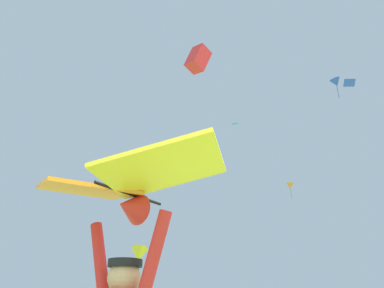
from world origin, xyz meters
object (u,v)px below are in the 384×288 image
at_px(distant_kite_red_high_left, 198,59).
at_px(distant_kite_teal_mid_right, 235,123).
at_px(distant_kite_yellow_mid_left, 139,255).
at_px(distant_kite_orange_overhead_distant, 290,186).
at_px(held_stunt_kite, 124,187).
at_px(distant_kite_blue_low_left, 349,83).
at_px(distant_kite_white_far_center, 201,160).
at_px(distant_kite_blue_low_right, 336,82).

height_order(distant_kite_red_high_left, distant_kite_teal_mid_right, distant_kite_teal_mid_right).
bearing_deg(distant_kite_yellow_mid_left, distant_kite_orange_overhead_distant, 37.15).
height_order(held_stunt_kite, distant_kite_yellow_mid_left, distant_kite_yellow_mid_left).
height_order(distant_kite_yellow_mid_left, distant_kite_teal_mid_right, distant_kite_teal_mid_right).
xyz_separation_m(distant_kite_blue_low_left, distant_kite_teal_mid_right, (-10.81, 4.64, 0.15)).
xyz_separation_m(distant_kite_red_high_left, distant_kite_white_far_center, (-4.45, 16.38, 1.20)).
height_order(distant_kite_blue_low_left, distant_kite_blue_low_right, distant_kite_blue_low_left).
relative_size(distant_kite_white_far_center, distant_kite_blue_low_left, 0.59).
bearing_deg(distant_kite_blue_low_right, distant_kite_red_high_left, -132.16).
bearing_deg(distant_kite_orange_overhead_distant, distant_kite_red_high_left, -99.90).
height_order(distant_kite_yellow_mid_left, distant_kite_white_far_center, distant_kite_white_far_center).
bearing_deg(distant_kite_blue_low_left, held_stunt_kite, -104.23).
relative_size(distant_kite_blue_low_right, distant_kite_teal_mid_right, 2.22).
xyz_separation_m(distant_kite_red_high_left, distant_kite_orange_overhead_distant, (3.59, 20.56, -0.88)).
height_order(distant_kite_yellow_mid_left, distant_kite_red_high_left, distant_kite_red_high_left).
bearing_deg(distant_kite_teal_mid_right, distant_kite_red_high_left, -86.26).
distance_m(distant_kite_red_high_left, distant_kite_blue_low_right, 12.02).
height_order(distant_kite_yellow_mid_left, distant_kite_blue_low_right, distant_kite_blue_low_right).
xyz_separation_m(held_stunt_kite, distant_kite_red_high_left, (-3.01, 12.70, 11.57)).
height_order(distant_kite_blue_low_right, distant_kite_teal_mid_right, distant_kite_teal_mid_right).
relative_size(held_stunt_kite, distant_kite_orange_overhead_distant, 0.95).
xyz_separation_m(distant_kite_white_far_center, distant_kite_orange_overhead_distant, (8.04, 4.19, -2.08)).
bearing_deg(distant_kite_teal_mid_right, distant_kite_white_far_center, -152.99).
bearing_deg(distant_kite_blue_low_right, distant_kite_blue_low_left, 69.48).
relative_size(distant_kite_blue_low_left, distant_kite_blue_low_right, 0.71).
bearing_deg(held_stunt_kite, distant_kite_red_high_left, 103.33).
distance_m(distant_kite_white_far_center, distant_kite_blue_low_right, 14.59).
bearing_deg(distant_kite_red_high_left, distant_kite_teal_mid_right, 93.74).
height_order(held_stunt_kite, distant_kite_blue_low_right, distant_kite_blue_low_right).
distance_m(held_stunt_kite, distant_kite_yellow_mid_left, 26.99).
bearing_deg(distant_kite_teal_mid_right, distant_kite_blue_low_right, -45.97).
distance_m(distant_kite_red_high_left, distant_kite_white_far_center, 17.01).
xyz_separation_m(distant_kite_yellow_mid_left, distant_kite_white_far_center, (3.78, 4.77, 9.46)).
xyz_separation_m(distant_kite_white_far_center, distant_kite_blue_low_left, (14.08, -2.97, 4.26)).
distance_m(distant_kite_yellow_mid_left, distant_kite_teal_mid_right, 16.85).
height_order(distant_kite_yellow_mid_left, distant_kite_blue_low_left, distant_kite_blue_low_left).
distance_m(distant_kite_red_high_left, distant_kite_orange_overhead_distant, 20.89).
distance_m(distant_kite_yellow_mid_left, distant_kite_blue_low_right, 19.68).
xyz_separation_m(held_stunt_kite, distant_kite_blue_low_left, (6.62, 26.11, 17.03)).
relative_size(distant_kite_red_high_left, distant_kite_orange_overhead_distant, 0.90).
bearing_deg(distant_kite_teal_mid_right, distant_kite_orange_overhead_distant, 27.86).
bearing_deg(distant_kite_orange_overhead_distant, distant_kite_yellow_mid_left, -142.85).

